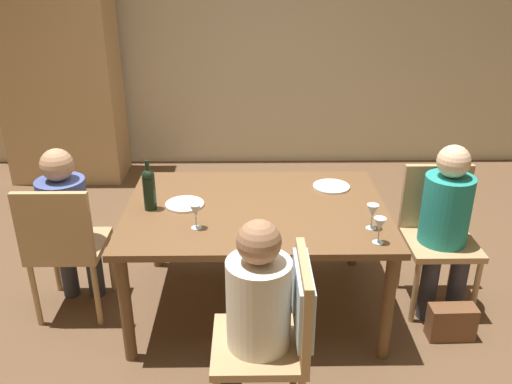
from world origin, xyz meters
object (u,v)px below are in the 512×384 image
object	(u,v)px
person_man_bearded	(67,218)
handbag	(451,322)
chair_near	(285,322)
dinner_plate_host	(185,204)
chair_right_end	(438,227)
person_man_guest	(446,219)
wine_glass_near_left	(372,212)
wine_bottle_tall_green	(149,188)
wine_glass_centre	(196,211)
chair_left_end	(64,242)
dinner_plate_guest_left	(331,187)
dining_table	(256,218)
person_woman_host	(253,313)
armoire_cabinet	(59,71)
wine_glass_near_right	(380,225)

from	to	relation	value
person_man_bearded	handbag	distance (m)	2.45
chair_near	dinner_plate_host	world-z (taller)	chair_near
chair_right_end	person_man_guest	distance (m)	0.16
chair_right_end	handbag	distance (m)	0.61
person_man_bearded	wine_glass_near_left	bearing A→B (deg)	-9.87
wine_bottle_tall_green	wine_glass_centre	bearing A→B (deg)	-40.18
chair_near	wine_glass_centre	world-z (taller)	chair_near
chair_left_end	dinner_plate_guest_left	bearing A→B (deg)	12.64
handbag	wine_glass_centre	bearing A→B (deg)	177.21
wine_glass_near_left	person_man_guest	bearing A→B (deg)	26.66
chair_left_end	wine_glass_near_left	world-z (taller)	chair_left_end
dining_table	chair_near	bearing A→B (deg)	-82.65
dining_table	person_woman_host	bearing A→B (deg)	-91.54
person_woman_host	person_man_bearded	size ratio (longest dim) A/B	1.01
wine_bottle_tall_green	dinner_plate_guest_left	size ratio (longest dim) A/B	1.29
dining_table	chair_right_end	bearing A→B (deg)	4.22
armoire_cabinet	chair_right_end	size ratio (longest dim) A/B	2.37
chair_near	wine_bottle_tall_green	world-z (taller)	wine_bottle_tall_green
person_man_bearded	wine_glass_near_left	size ratio (longest dim) A/B	7.44
dining_table	wine_glass_centre	xyz separation A→B (m)	(-0.34, -0.28, 0.18)
dining_table	wine_glass_centre	distance (m)	0.48
armoire_cabinet	person_man_bearded	size ratio (longest dim) A/B	1.97
armoire_cabinet	chair_right_end	distance (m)	3.86
armoire_cabinet	wine_glass_centre	xyz separation A→B (m)	(1.56, -2.61, -0.26)
armoire_cabinet	wine_glass_near_right	distance (m)	3.79
wine_glass_near_right	chair_left_end	bearing A→B (deg)	168.59
chair_left_end	handbag	distance (m)	2.42
armoire_cabinet	dinner_plate_host	world-z (taller)	armoire_cabinet
chair_right_end	wine_glass_near_left	world-z (taller)	chair_right_end
chair_left_end	chair_near	bearing A→B (deg)	-33.75
dining_table	person_woman_host	distance (m)	0.96
dining_table	handbag	bearing A→B (deg)	-16.49
handbag	dinner_plate_host	bearing A→B (deg)	166.91
armoire_cabinet	chair_near	world-z (taller)	armoire_cabinet
wine_bottle_tall_green	chair_right_end	bearing A→B (deg)	3.41
wine_glass_near_left	wine_glass_centre	xyz separation A→B (m)	(-0.99, 0.02, 0.00)
chair_right_end	person_man_bearded	world-z (taller)	person_man_bearded
person_man_bearded	handbag	xyz separation A→B (m)	(2.37, -0.38, -0.53)
chair_left_end	chair_right_end	bearing A→B (deg)	4.22
person_man_bearded	wine_glass_centre	xyz separation A→B (m)	(0.84, -0.30, 0.19)
dining_table	chair_near	size ratio (longest dim) A/B	1.74
chair_left_end	wine_bottle_tall_green	bearing A→B (deg)	6.93
wine_glass_near_right	chair_near	bearing A→B (deg)	-136.47
chair_left_end	wine_bottle_tall_green	distance (m)	0.64
wine_glass_near_left	wine_glass_near_right	size ratio (longest dim) A/B	1.00
person_man_guest	person_woman_host	bearing A→B (deg)	37.71
dinner_plate_guest_left	armoire_cabinet	bearing A→B (deg)	139.78
dinner_plate_guest_left	handbag	xyz separation A→B (m)	(0.68, -0.64, -0.62)
chair_near	wine_glass_centre	xyz separation A→B (m)	(-0.47, 0.68, 0.24)
wine_glass_near_right	handbag	xyz separation A→B (m)	(0.53, 0.11, -0.72)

